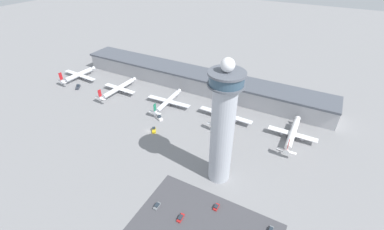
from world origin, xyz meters
The scene contains 15 objects.
ground_plane centered at (0.00, 0.00, 0.00)m, with size 1000.00×1000.00×0.00m, color gray.
terminal_building centered at (0.00, 70.00, 7.65)m, with size 222.52×25.00×15.10m.
control_tower centered at (57.86, -14.67, 33.88)m, with size 16.42×16.42×67.76m.
airplane_gate_alpha centered at (-103.90, 34.21, 4.14)m, with size 38.51×36.65×12.87m.
airplane_gate_bravo centered at (-53.09, 31.09, 4.39)m, with size 31.13×41.51×12.08m.
airplane_gate_charlie centered at (-5.73, 33.65, 3.93)m, with size 36.22×38.26×11.30m.
airplane_gate_delta centered at (40.51, 36.59, 4.48)m, with size 39.72×33.07×14.07m.
airplane_gate_echo centered at (86.75, 36.46, 4.37)m, with size 30.77×39.35×12.83m.
service_truck_catering centered at (-90.86, 20.88, 1.05)m, with size 6.13×7.50×3.01m.
service_truck_fuel centered at (3.43, 1.66, 0.88)m, with size 5.31×6.08×2.56m.
service_truck_baggage centered at (-1.67, 15.09, 1.05)m, with size 7.19×5.11×3.03m.
car_black_suv centered at (90.96, -33.68, 0.57)m, with size 1.89×4.69×1.47m.
car_white_wagon centered at (52.82, -47.06, 0.55)m, with size 2.00×4.84×1.43m.
car_silver_sedan centered at (39.50, -46.85, 0.56)m, with size 1.94×4.39×1.45m.
car_green_van centered at (64.96, -33.97, 0.58)m, with size 1.84×4.01×1.51m.
Camera 1 is at (91.21, -107.38, 105.99)m, focal length 24.00 mm.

